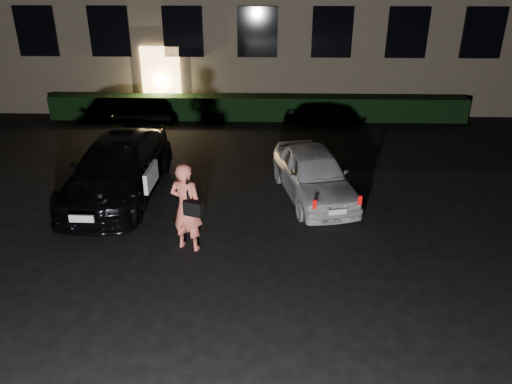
{
  "coord_description": "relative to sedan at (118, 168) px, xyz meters",
  "views": [
    {
      "loc": [
        0.45,
        -7.14,
        5.36
      ],
      "look_at": [
        0.2,
        2.0,
        1.05
      ],
      "focal_mm": 35.0,
      "sensor_mm": 36.0,
      "label": 1
    }
  ],
  "objects": [
    {
      "name": "hedge",
      "position": [
        3.23,
        6.43,
        -0.27
      ],
      "size": [
        15.0,
        0.7,
        0.85
      ],
      "primitive_type": "cube",
      "color": "black",
      "rests_on": "ground"
    },
    {
      "name": "sedan",
      "position": [
        0.0,
        0.0,
        0.0
      ],
      "size": [
        2.11,
        4.91,
        1.38
      ],
      "rotation": [
        0.0,
        0.0,
        -0.03
      ],
      "color": "black",
      "rests_on": "ground"
    },
    {
      "name": "hatch",
      "position": [
        4.78,
        -0.05,
        -0.09
      ],
      "size": [
        2.19,
        3.79,
        1.21
      ],
      "rotation": [
        0.0,
        0.0,
        0.22
      ],
      "color": "silver",
      "rests_on": "ground"
    },
    {
      "name": "man",
      "position": [
        2.08,
        -2.52,
        0.24
      ],
      "size": [
        0.79,
        0.66,
        1.86
      ],
      "rotation": [
        0.0,
        0.0,
        2.8
      ],
      "color": "#E46A58",
      "rests_on": "ground"
    },
    {
      "name": "ground",
      "position": [
        3.23,
        -4.07,
        -0.69
      ],
      "size": [
        80.0,
        80.0,
        0.0
      ],
      "primitive_type": "plane",
      "color": "black",
      "rests_on": "ground"
    }
  ]
}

